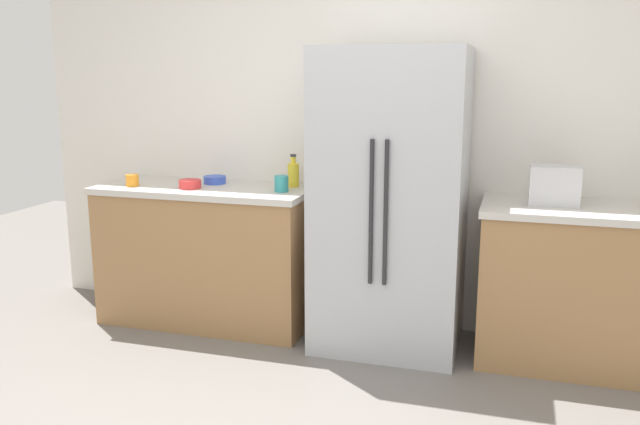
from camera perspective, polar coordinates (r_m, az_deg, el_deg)
The scene contains 10 objects.
kitchen_back_panel at distance 4.24m, azimuth 5.07°, elevation 9.98°, with size 4.74×0.10×2.96m, color silver.
counter_left at distance 4.41m, azimuth -9.69°, elevation -3.56°, with size 1.40×0.61×0.91m.
counter_right at distance 4.01m, azimuth 23.62°, elevation -6.04°, with size 1.40×0.61×0.91m.
refrigerator at distance 3.89m, azimuth 6.11°, elevation 0.94°, with size 0.85×0.68×1.77m.
toaster at distance 3.85m, azimuth 19.65°, elevation 2.21°, with size 0.27×0.16×0.22m, color silver.
bottle_a at distance 4.21m, azimuth -2.32°, elevation 3.35°, with size 0.07×0.07×0.21m.
cup_a at distance 4.05m, azimuth -3.36°, elevation 2.51°, with size 0.09×0.09×0.10m, color teal.
cup_b at distance 4.41m, azimuth -15.94°, elevation 2.70°, with size 0.08×0.08×0.08m, color orange.
bowl_a at distance 4.25m, azimuth -11.19°, elevation 2.43°, with size 0.14×0.14×0.05m, color red.
bowl_b at distance 4.40m, azimuth -9.10°, elevation 2.81°, with size 0.15×0.15×0.05m, color blue.
Camera 1 is at (0.87, -2.16, 1.63)m, focal length 36.96 mm.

